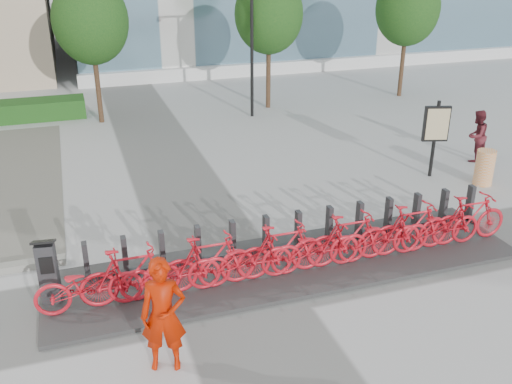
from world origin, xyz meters
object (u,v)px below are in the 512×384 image
object	(u,v)px
bike_0	(89,285)
construction_barrel	(485,167)
kiosk	(48,271)
map_sign	(436,127)
worker_red	(163,315)
pedestrian	(477,136)

from	to	relation	value
bike_0	construction_barrel	distance (m)	10.85
kiosk	map_sign	bearing A→B (deg)	24.73
construction_barrel	map_sign	xyz separation A→B (m)	(-1.01, 0.96, 0.95)
bike_0	map_sign	distance (m)	10.22
kiosk	map_sign	size ratio (longest dim) A/B	0.59
kiosk	bike_0	bearing A→B (deg)	-29.04
kiosk	map_sign	xyz separation A→B (m)	(10.16, 3.19, 0.74)
worker_red	pedestrian	bearing A→B (deg)	45.22
pedestrian	construction_barrel	xyz separation A→B (m)	(-0.94, -1.61, -0.30)
worker_red	construction_barrel	size ratio (longest dim) A/B	1.95
construction_barrel	map_sign	bearing A→B (deg)	136.58
map_sign	bike_0	bearing A→B (deg)	-142.55
kiosk	map_sign	world-z (taller)	map_sign
construction_barrel	pedestrian	bearing A→B (deg)	59.68
pedestrian	worker_red	bearing A→B (deg)	5.59
bike_0	pedestrian	distance (m)	12.25
kiosk	pedestrian	bearing A→B (deg)	24.90
worker_red	pedestrian	world-z (taller)	worker_red
kiosk	construction_barrel	xyz separation A→B (m)	(11.17, 2.23, -0.21)
bike_0	pedestrian	bearing A→B (deg)	-69.27
worker_red	construction_barrel	xyz separation A→B (m)	(9.49, 4.55, -0.46)
bike_0	pedestrian	world-z (taller)	pedestrian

